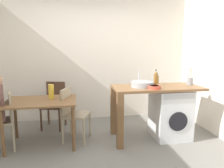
{
  "coord_description": "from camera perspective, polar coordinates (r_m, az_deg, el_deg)",
  "views": [
    {
      "loc": [
        -0.34,
        -2.83,
        1.55
      ],
      "look_at": [
        0.22,
        0.45,
        0.98
      ],
      "focal_mm": 33.05,
      "sensor_mm": 36.0,
      "label": 1
    }
  ],
  "objects": [
    {
      "name": "bottle_squat_brown",
      "position": [
        3.86,
        12.38,
        1.38
      ],
      "size": [
        0.06,
        0.06,
        0.19
      ],
      "color": "brown",
      "rests_on": "kitchen_counter"
    },
    {
      "name": "utensil_crock",
      "position": [
        3.9,
        20.7,
        0.79
      ],
      "size": [
        0.11,
        0.11,
        0.3
      ],
      "color": "gray",
      "rests_on": "kitchen_counter"
    },
    {
      "name": "chair_person_seat",
      "position": [
        3.61,
        -27.75,
        -8.26
      ],
      "size": [
        0.51,
        0.51,
        0.9
      ],
      "rotation": [
        0.0,
        0.0,
        1.89
      ],
      "color": "gray",
      "rests_on": "ground_plane"
    },
    {
      "name": "dining_table",
      "position": [
        3.51,
        -18.95,
        -5.83
      ],
      "size": [
        1.1,
        0.76,
        0.74
      ],
      "color": "brown",
      "rests_on": "ground_plane"
    },
    {
      "name": "ground_plane",
      "position": [
        3.24,
        -2.58,
        -18.88
      ],
      "size": [
        5.46,
        5.46,
        0.0
      ],
      "primitive_type": "plane",
      "color": "slate"
    },
    {
      "name": "tap",
      "position": [
        3.65,
        7.51,
        1.88
      ],
      "size": [
        0.02,
        0.02,
        0.28
      ],
      "primitive_type": "cylinder",
      "color": "#B2B2B7",
      "rests_on": "kitchen_counter"
    },
    {
      "name": "bottle_tall_green",
      "position": [
        3.61,
        11.96,
        1.5
      ],
      "size": [
        0.06,
        0.06,
        0.29
      ],
      "color": "brown",
      "rests_on": "kitchen_counter"
    },
    {
      "name": "chair_spare_by_wall",
      "position": [
        4.27,
        -15.64,
        -4.82
      ],
      "size": [
        0.49,
        0.49,
        0.9
      ],
      "rotation": [
        0.0,
        0.0,
        2.89
      ],
      "color": "#4C3323",
      "rests_on": "ground_plane"
    },
    {
      "name": "sink_basin",
      "position": [
        3.49,
        8.35,
        -0.06
      ],
      "size": [
        0.38,
        0.38,
        0.09
      ],
      "primitive_type": "cylinder",
      "color": "#9EA0A5",
      "rests_on": "kitchen_counter"
    },
    {
      "name": "vase",
      "position": [
        3.54,
        -16.48,
        -2.01
      ],
      "size": [
        0.09,
        0.09,
        0.24
      ],
      "primitive_type": "cylinder",
      "color": "gold",
      "rests_on": "dining_table"
    },
    {
      "name": "scissors",
      "position": [
        3.48,
        12.17,
        -0.9
      ],
      "size": [
        0.15,
        0.06,
        0.01
      ],
      "color": "#B2B2B7",
      "rests_on": "kitchen_counter"
    },
    {
      "name": "kitchen_counter",
      "position": [
        3.55,
        9.06,
        -3.28
      ],
      "size": [
        1.5,
        0.68,
        0.92
      ],
      "color": "brown",
      "rests_on": "ground_plane"
    },
    {
      "name": "mixing_bowl",
      "position": [
        3.35,
        11.61,
        -0.81
      ],
      "size": [
        0.2,
        0.2,
        0.05
      ],
      "color": "#D84C38",
      "rests_on": "kitchen_counter"
    },
    {
      "name": "chair_opposite",
      "position": [
        3.57,
        -10.96,
        -7.47
      ],
      "size": [
        0.51,
        0.51,
        0.9
      ],
      "rotation": [
        0.0,
        0.0,
        -1.91
      ],
      "color": "gray",
      "rests_on": "ground_plane"
    },
    {
      "name": "washing_machine",
      "position": [
        3.81,
        15.77,
        -7.8
      ],
      "size": [
        0.6,
        0.61,
        0.86
      ],
      "color": "silver",
      "rests_on": "ground_plane"
    },
    {
      "name": "wall_back",
      "position": [
        4.59,
        -5.44,
        7.14
      ],
      "size": [
        4.6,
        0.1,
        2.7
      ],
      "primitive_type": "cube",
      "color": "silver",
      "rests_on": "ground_plane"
    }
  ]
}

